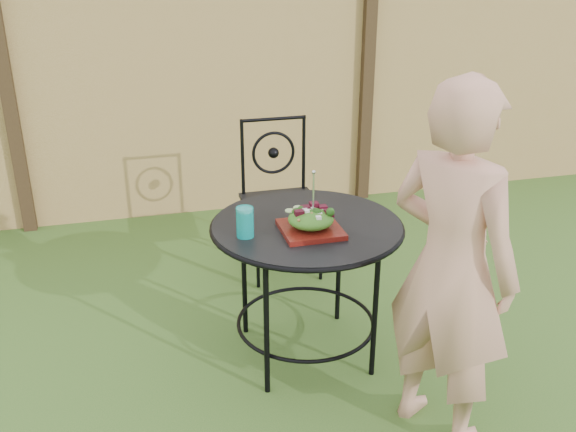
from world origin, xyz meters
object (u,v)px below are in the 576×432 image
Objects in this scene: salad_plate at (311,229)px; diner at (451,269)px; patio_table at (307,250)px; patio_chair at (279,193)px.

diner is at bearing -55.27° from salad_plate.
patio_table is 3.42× the size of salad_plate.
diner is 0.70m from salad_plate.
patio_table is 0.80m from diner.
patio_chair reaches higher than patio_table.
salad_plate reaches higher than patio_table.
salad_plate is (-0.40, 0.58, -0.03)m from diner.
salad_plate is at bearing -96.06° from patio_table.
patio_table is 0.97× the size of patio_chair.
diner reaches higher than salad_plate.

